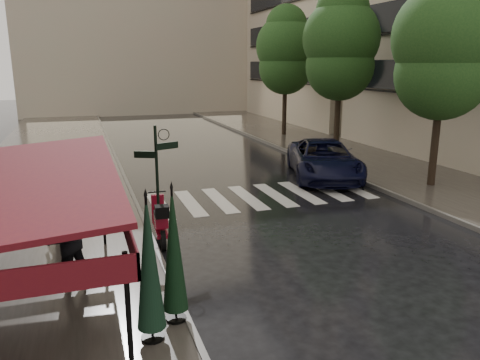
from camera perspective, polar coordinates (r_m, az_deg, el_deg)
ground at (r=10.66m, az=-0.49°, el=-11.84°), size 120.00×120.00×0.00m
sidewalk_near at (r=21.64m, az=-22.40°, el=0.68°), size 6.00×60.00×0.12m
sidewalk_far at (r=25.35m, az=13.01°, el=3.20°), size 5.50×60.00×0.12m
curb_near at (r=21.65m, az=-14.35°, el=1.35°), size 0.12×60.00×0.16m
curb_far at (r=24.00m, az=7.31°, el=2.89°), size 0.12×60.00×0.16m
crosswalk at (r=16.90m, az=2.62°, el=-1.96°), size 7.85×3.20×0.01m
signpost at (r=12.56m, az=-10.06°, el=0.83°), size 1.17×0.29×3.10m
haussmann_far at (r=40.44m, az=10.72°, el=20.29°), size 8.00×16.00×18.50m
backdrop_building at (r=47.79m, az=-12.37°, el=20.10°), size 22.00×6.00×20.00m
tree_near at (r=18.95m, az=23.70°, el=14.89°), size 3.80×3.80×7.99m
tree_mid at (r=24.56m, az=12.19°, el=15.89°), size 3.80×3.80×8.34m
tree_far at (r=30.87m, az=5.60°, el=15.42°), size 3.80×3.80×8.16m
pedestrian_with_umbrella at (r=13.28m, az=-21.33°, el=0.78°), size 1.32×1.33×2.58m
pedestrian_terrace at (r=10.45m, az=-20.59°, el=-6.88°), size 1.17×1.08×1.93m
scooter at (r=12.66m, az=-9.69°, el=-5.00°), size 0.51×1.86×1.22m
parked_car at (r=19.84m, az=10.19°, el=2.52°), size 4.24×6.13×1.55m
parasol_front at (r=8.35m, az=-8.08°, el=-8.37°), size 0.46×0.46×2.54m
parasol_back at (r=7.84m, az=-11.04°, el=-9.85°), size 0.48×0.48×2.58m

